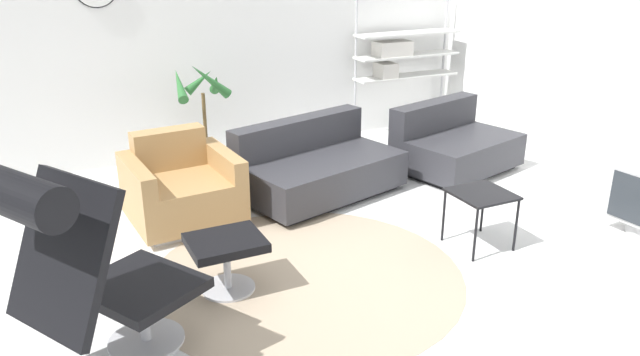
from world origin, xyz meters
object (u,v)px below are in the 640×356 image
couch_low (317,169)px  shelf_unit (399,56)px  lounge_chair (80,253)px  side_table (481,199)px  ottoman (226,252)px  armchair_red (182,190)px  couch_second (453,146)px  potted_plant (204,130)px

couch_low → shelf_unit: 2.27m
shelf_unit → lounge_chair: bearing=-140.9°
side_table → shelf_unit: bearing=69.8°
ottoman → armchair_red: size_ratio=0.54×
lounge_chair → couch_low: 2.87m
lounge_chair → couch_low: lounge_chair is taller
ottoman → armchair_red: bearing=89.9°
armchair_red → shelf_unit: (2.96, 1.42, 0.66)m
ottoman → side_table: side_table is taller
couch_second → shelf_unit: size_ratio=0.80×
couch_second → shelf_unit: bearing=-112.2°
couch_second → ottoman: bearing=9.5°
lounge_chair → armchair_red: bearing=122.2°
ottoman → lounge_chair: bearing=-149.9°
lounge_chair → shelf_unit: 4.99m
couch_low → couch_second: size_ratio=1.21×
ottoman → shelf_unit: size_ratio=0.29×
couch_second → side_table: size_ratio=3.05×
potted_plant → couch_second: bearing=-25.5°
couch_second → lounge_chair: bearing=10.9°
couch_second → potted_plant: size_ratio=1.16×
side_table → armchair_red: bearing=143.7°
couch_second → potted_plant: potted_plant is taller
side_table → shelf_unit: size_ratio=0.26×
armchair_red → couch_low: size_ratio=0.56×
couch_low → potted_plant: 1.31m
ottoman → couch_low: 1.81m
ottoman → potted_plant: potted_plant is taller
lounge_chair → couch_low: (2.17, 1.81, -0.49)m
couch_second → shelf_unit: shelf_unit is taller
ottoman → couch_low: (1.27, 1.29, -0.04)m
ottoman → shelf_unit: shelf_unit is taller
side_table → potted_plant: size_ratio=0.38×
potted_plant → couch_low: bearing=-55.5°
potted_plant → armchair_red: bearing=-114.6°
armchair_red → side_table: 2.39m
shelf_unit → couch_low: bearing=-141.8°
lounge_chair → couch_second: bearing=85.9°
couch_second → side_table: bearing=44.5°
potted_plant → lounge_chair: bearing=-116.5°
couch_low → potted_plant: size_ratio=1.40×
ottoman → shelf_unit: 4.01m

